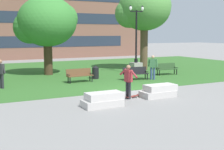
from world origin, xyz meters
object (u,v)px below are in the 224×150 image
(person_bystander_near_lawn, at_px, (1,72))
(trash_bin, at_px, (95,72))
(concrete_block_center, at_px, (103,100))
(park_bench_near_left, at_px, (166,68))
(concrete_block_left, at_px, (159,91))
(person_bystander_far_lawn, at_px, (153,66))
(park_bench_near_right, at_px, (135,73))
(person_skateboarder, at_px, (128,80))
(lamp_post_left, at_px, (136,60))
(park_bench_far_right, at_px, (80,74))
(skateboard, at_px, (133,96))

(person_bystander_near_lawn, bearing_deg, trash_bin, 8.99)
(concrete_block_center, height_order, park_bench_near_left, park_bench_near_left)
(concrete_block_left, bearing_deg, concrete_block_center, -170.24)
(concrete_block_center, relative_size, person_bystander_far_lawn, 1.07)
(park_bench_near_right, distance_m, trash_bin, 2.89)
(concrete_block_left, relative_size, person_skateboarder, 1.10)
(person_skateboarder, height_order, lamp_post_left, lamp_post_left)
(lamp_post_left, height_order, person_bystander_near_lawn, lamp_post_left)
(park_bench_far_right, bearing_deg, park_bench_near_left, 3.01)
(park_bench_near_left, xyz_separation_m, trash_bin, (-5.88, 0.57, -0.04))
(skateboard, distance_m, person_bystander_far_lawn, 6.59)
(park_bench_near_right, height_order, lamp_post_left, lamp_post_left)
(skateboard, relative_size, park_bench_far_right, 0.57)
(concrete_block_center, xyz_separation_m, concrete_block_left, (3.50, 0.60, 0.00))
(lamp_post_left, xyz_separation_m, trash_bin, (-4.11, -1.12, -0.61))
(concrete_block_center, xyz_separation_m, park_bench_far_right, (1.60, 6.95, 0.23))
(person_bystander_far_lawn, bearing_deg, concrete_block_center, -139.33)
(concrete_block_left, bearing_deg, person_skateboarder, 167.96)
(skateboard, height_order, trash_bin, trash_bin)
(trash_bin, height_order, person_bystander_near_lawn, person_bystander_near_lawn)
(skateboard, relative_size, trash_bin, 1.08)
(person_bystander_far_lawn, bearing_deg, trash_bin, 147.54)
(lamp_post_left, distance_m, person_bystander_far_lawn, 3.38)
(concrete_block_left, height_order, person_bystander_far_lawn, person_bystander_far_lawn)
(park_bench_near_right, relative_size, trash_bin, 1.92)
(concrete_block_center, distance_m, concrete_block_left, 3.55)
(person_skateboarder, bearing_deg, trash_bin, 79.08)
(park_bench_far_right, bearing_deg, skateboard, -84.75)
(skateboard, height_order, park_bench_near_right, park_bench_near_right)
(concrete_block_center, distance_m, person_skateboarder, 2.20)
(park_bench_near_left, height_order, trash_bin, trash_bin)
(trash_bin, relative_size, person_bystander_near_lawn, 0.56)
(concrete_block_center, bearing_deg, person_bystander_far_lawn, 40.67)
(person_bystander_near_lawn, xyz_separation_m, person_bystander_far_lawn, (10.05, -1.15, -0.00))
(skateboard, xyz_separation_m, park_bench_near_right, (3.30, 5.08, 0.45))
(person_skateboarder, bearing_deg, concrete_block_center, -153.00)
(person_skateboarder, distance_m, park_bench_far_right, 6.02)
(park_bench_far_right, distance_m, person_bystander_near_lawn, 5.02)
(park_bench_far_right, relative_size, trash_bin, 1.90)
(lamp_post_left, bearing_deg, person_bystander_near_lawn, -168.59)
(park_bench_near_right, xyz_separation_m, person_bystander_far_lawn, (1.21, -0.36, 0.44))
(concrete_block_center, distance_m, park_bench_near_left, 11.68)
(lamp_post_left, distance_m, trash_bin, 4.30)
(skateboard, height_order, person_bystander_far_lawn, person_bystander_far_lawn)
(concrete_block_left, distance_m, person_skateboarder, 1.80)
(lamp_post_left, bearing_deg, park_bench_near_left, -43.57)
(concrete_block_center, height_order, person_bystander_near_lawn, person_bystander_near_lawn)
(trash_bin, bearing_deg, park_bench_far_right, -148.93)
(lamp_post_left, bearing_deg, trash_bin, -164.80)
(park_bench_near_right, relative_size, lamp_post_left, 0.34)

